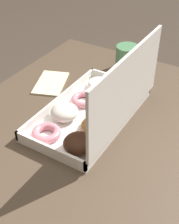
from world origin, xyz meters
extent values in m
cube|color=#4C3D2D|center=(0.00, 0.00, 0.69)|extent=(0.97, 0.82, 0.03)
cylinder|color=#4C3D2D|center=(-0.44, -0.36, 0.34)|extent=(0.06, 0.06, 0.68)
cube|color=white|center=(-0.03, -0.03, 0.71)|extent=(0.42, 0.23, 0.01)
cube|color=white|center=(-0.03, -0.15, 0.73)|extent=(0.42, 0.01, 0.03)
cube|color=white|center=(-0.03, 0.08, 0.73)|extent=(0.42, 0.01, 0.03)
cube|color=white|center=(-0.24, -0.03, 0.73)|extent=(0.01, 0.23, 0.03)
cube|color=white|center=(0.17, -0.03, 0.73)|extent=(0.01, 0.23, 0.03)
cube|color=white|center=(-0.03, 0.08, 0.85)|extent=(0.42, 0.01, 0.21)
torus|color=white|center=(-0.19, -0.09, 0.73)|extent=(0.08, 0.08, 0.02)
torus|color=pink|center=(-0.08, -0.08, 0.72)|extent=(0.08, 0.08, 0.02)
ellipsoid|color=white|center=(0.02, -0.09, 0.74)|extent=(0.08, 0.08, 0.05)
torus|color=pink|center=(0.12, -0.09, 0.72)|extent=(0.08, 0.08, 0.02)
torus|color=#9E6633|center=(-0.19, 0.01, 0.72)|extent=(0.08, 0.08, 0.02)
torus|color=#B77A38|center=(-0.09, 0.02, 0.72)|extent=(0.08, 0.08, 0.02)
torus|color=#9E6633|center=(0.02, 0.01, 0.72)|extent=(0.08, 0.08, 0.02)
ellipsoid|color=#381E11|center=(0.11, 0.02, 0.74)|extent=(0.08, 0.08, 0.05)
cylinder|color=#4C8456|center=(-0.36, -0.07, 0.75)|extent=(0.09, 0.09, 0.10)
cylinder|color=black|center=(-0.36, -0.07, 0.80)|extent=(0.07, 0.07, 0.01)
cube|color=beige|center=(-0.13, -0.25, 0.71)|extent=(0.18, 0.15, 0.01)
camera|label=1|loc=(0.62, 0.36, 1.30)|focal=50.00mm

